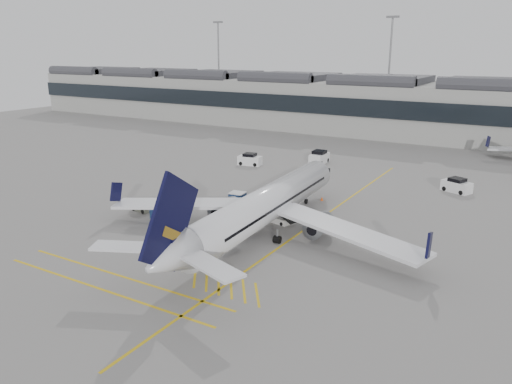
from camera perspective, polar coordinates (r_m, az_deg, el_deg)
The scene contains 18 objects.
ground at distance 51.19m, azimuth -8.47°, elevation -4.89°, with size 220.00×220.00×0.00m, color gray.
terminal at distance 113.56m, azimuth 15.14°, elevation 9.51°, with size 200.00×20.45×12.40m.
light_masts at distance 126.99m, azimuth 16.49°, elevation 13.85°, with size 113.00×0.60×25.45m.
apron_markings at distance 54.26m, azimuth 6.57°, elevation -3.58°, with size 0.25×60.00×0.01m, color gold.
airliner_main at distance 50.10m, azimuth 0.88°, elevation -1.66°, with size 33.98×37.19×9.88m.
belt_loader at distance 54.42m, azimuth 2.33°, elevation -2.88°, with size 4.28×2.13×1.69m.
baggage_cart_a at distance 50.47m, azimuth -2.16°, elevation -3.96°, with size 1.91×1.75×1.65m.
baggage_cart_b at distance 56.01m, azimuth 2.09°, elevation -1.94°, with size 1.86×1.72×1.58m.
baggage_cart_c at distance 58.68m, azimuth -2.12°, elevation -0.89°, with size 2.00×1.72×1.94m.
baggage_cart_d at distance 55.60m, azimuth -10.92°, elevation -2.13°, with size 1.90×1.57×1.98m.
ramp_agent_a at distance 53.46m, azimuth -2.47°, elevation -2.68°, with size 0.72×0.47×1.96m, color #E45E0C.
ramp_agent_b at distance 55.59m, azimuth -2.59°, elevation -2.13°, with size 0.78×0.61×1.61m, color orange.
pushback_tug at distance 59.27m, azimuth -12.82°, elevation -1.56°, with size 2.63×1.87×1.35m.
safety_cone_nose at distance 62.35m, azimuth 7.55°, elevation -0.76°, with size 0.35×0.35×0.48m, color #F24C0A.
safety_cone_engine at distance 51.44m, azimuth 7.25°, elevation -4.41°, with size 0.39×0.39×0.55m, color #F24C0A.
service_van_left at distance 80.57m, azimuth -0.71°, elevation 3.71°, with size 3.97×2.41×1.91m.
service_van_mid at distance 82.51m, azimuth 7.24°, elevation 3.94°, with size 2.11×4.11×2.10m.
service_van_right at distance 70.46m, azimuth 21.95°, elevation 0.68°, with size 4.08×3.13×1.88m.
Camera 1 is at (30.59, -36.76, 18.25)m, focal length 35.00 mm.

